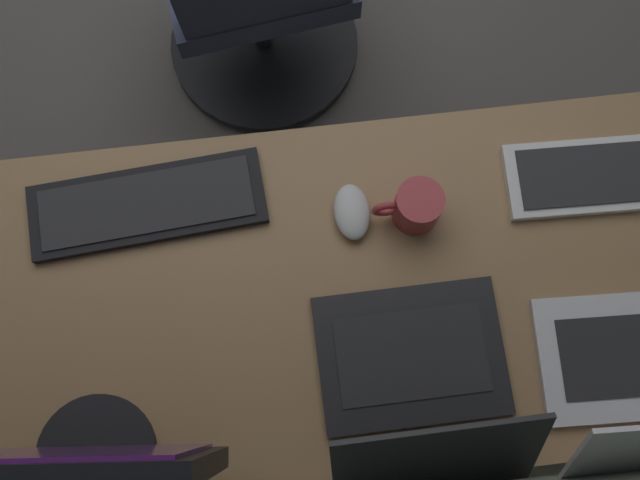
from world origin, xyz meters
TOP-DOWN VIEW (x-y plane):
  - desk at (-0.05, 1.63)m, footprint 1.92×0.64m
  - drawer_pedestal at (-0.02, 1.66)m, footprint 0.40×0.51m
  - monitor_primary at (0.36, 1.85)m, footprint 0.46×0.20m
  - laptop_left at (-0.18, 1.82)m, footprint 0.32×0.34m
  - keyboard_main at (0.25, 1.43)m, footprint 0.43×0.17m
  - keyboard_spare at (-0.61, 1.47)m, footprint 0.42×0.15m
  - mouse_spare at (-0.12, 1.49)m, footprint 0.06×0.10m
  - coffee_mug at (-0.22, 1.50)m, footprint 0.12×0.08m

SIDE VIEW (x-z plane):
  - drawer_pedestal at x=-0.02m, z-range 0.00..0.69m
  - desk at x=-0.05m, z-range 0.29..1.02m
  - keyboard_main at x=0.25m, z-range 0.73..0.75m
  - keyboard_spare at x=-0.61m, z-range 0.73..0.75m
  - mouse_spare at x=-0.12m, z-range 0.73..0.76m
  - coffee_mug at x=-0.22m, z-range 0.73..0.82m
  - laptop_left at x=-0.18m, z-range 0.67..0.89m
  - monitor_primary at x=0.36m, z-range 0.76..1.18m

